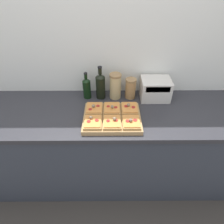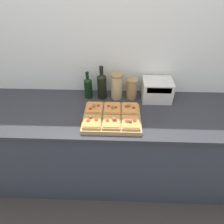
{
  "view_description": "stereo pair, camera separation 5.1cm",
  "coord_description": "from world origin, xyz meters",
  "px_view_note": "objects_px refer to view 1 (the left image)",
  "views": [
    {
      "loc": [
        0.04,
        -1.0,
        1.95
      ],
      "look_at": [
        0.05,
        0.24,
        0.96
      ],
      "focal_mm": 32.0,
      "sensor_mm": 36.0,
      "label": 1
    },
    {
      "loc": [
        0.09,
        -1.0,
        1.95
      ],
      "look_at": [
        0.05,
        0.24,
        0.96
      ],
      "focal_mm": 32.0,
      "sensor_mm": 36.0,
      "label": 2
    }
  ],
  "objects_px": {
    "grain_jar_short": "(131,88)",
    "toaster_oven": "(155,89)",
    "grain_jar_tall": "(115,86)",
    "olive_oil_bottle": "(87,88)",
    "cutting_board": "(112,118)",
    "wine_bottle": "(101,85)"
  },
  "relations": [
    {
      "from": "olive_oil_bottle",
      "to": "wine_bottle",
      "type": "distance_m",
      "value": 0.13
    },
    {
      "from": "toaster_oven",
      "to": "wine_bottle",
      "type": "bearing_deg",
      "value": 178.46
    },
    {
      "from": "grain_jar_tall",
      "to": "olive_oil_bottle",
      "type": "bearing_deg",
      "value": 180.0
    },
    {
      "from": "wine_bottle",
      "to": "grain_jar_short",
      "type": "bearing_deg",
      "value": 0.0
    },
    {
      "from": "wine_bottle",
      "to": "toaster_oven",
      "type": "height_order",
      "value": "wine_bottle"
    },
    {
      "from": "cutting_board",
      "to": "toaster_oven",
      "type": "bearing_deg",
      "value": 38.67
    },
    {
      "from": "grain_jar_tall",
      "to": "toaster_oven",
      "type": "height_order",
      "value": "grain_jar_tall"
    },
    {
      "from": "grain_jar_short",
      "to": "toaster_oven",
      "type": "height_order",
      "value": "same"
    },
    {
      "from": "wine_bottle",
      "to": "grain_jar_short",
      "type": "distance_m",
      "value": 0.27
    },
    {
      "from": "cutting_board",
      "to": "grain_jar_tall",
      "type": "relative_size",
      "value": 1.92
    },
    {
      "from": "wine_bottle",
      "to": "olive_oil_bottle",
      "type": "bearing_deg",
      "value": 180.0
    },
    {
      "from": "olive_oil_bottle",
      "to": "wine_bottle",
      "type": "xyz_separation_m",
      "value": [
        0.12,
        -0.0,
        0.02
      ]
    },
    {
      "from": "grain_jar_tall",
      "to": "toaster_oven",
      "type": "distance_m",
      "value": 0.36
    },
    {
      "from": "grain_jar_tall",
      "to": "cutting_board",
      "type": "bearing_deg",
      "value": -95.51
    },
    {
      "from": "wine_bottle",
      "to": "toaster_oven",
      "type": "relative_size",
      "value": 1.08
    },
    {
      "from": "cutting_board",
      "to": "olive_oil_bottle",
      "type": "relative_size",
      "value": 1.8
    },
    {
      "from": "olive_oil_bottle",
      "to": "grain_jar_short",
      "type": "distance_m",
      "value": 0.39
    },
    {
      "from": "olive_oil_bottle",
      "to": "toaster_oven",
      "type": "relative_size",
      "value": 0.89
    },
    {
      "from": "cutting_board",
      "to": "olive_oil_bottle",
      "type": "height_order",
      "value": "olive_oil_bottle"
    },
    {
      "from": "cutting_board",
      "to": "grain_jar_tall",
      "type": "xyz_separation_m",
      "value": [
        0.03,
        0.33,
        0.1
      ]
    },
    {
      "from": "olive_oil_bottle",
      "to": "toaster_oven",
      "type": "height_order",
      "value": "olive_oil_bottle"
    },
    {
      "from": "olive_oil_bottle",
      "to": "grain_jar_tall",
      "type": "xyz_separation_m",
      "value": [
        0.26,
        -0.0,
        0.02
      ]
    }
  ]
}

